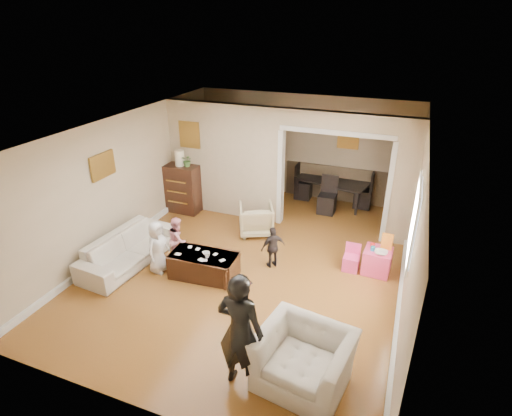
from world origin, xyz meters
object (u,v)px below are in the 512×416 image
at_px(armchair_back, 256,219).
at_px(coffee_cup, 207,255).
at_px(armchair_front, 304,359).
at_px(dresser, 182,188).
at_px(child_kneel_a, 158,247).
at_px(adult_person, 240,332).
at_px(child_toddler, 273,247).
at_px(play_table, 377,261).
at_px(table_lamp, 180,158).
at_px(cyan_cup, 373,249).
at_px(child_kneel_b, 178,239).
at_px(sofa, 129,249).
at_px(dining_table, 333,191).
at_px(coffee_table, 204,265).

height_order(armchair_back, coffee_cup, armchair_back).
distance_m(armchair_back, armchair_front, 4.03).
relative_size(dresser, child_kneel_a, 1.15).
bearing_deg(adult_person, child_toddler, -77.11).
relative_size(armchair_back, play_table, 1.51).
height_order(table_lamp, cyan_cup, table_lamp).
height_order(dresser, table_lamp, table_lamp).
xyz_separation_m(dresser, child_kneel_b, (1.07, -1.97, -0.12)).
distance_m(table_lamp, cyan_cup, 4.75).
xyz_separation_m(armchair_back, table_lamp, (-2.05, 0.41, 1.00)).
distance_m(sofa, dresser, 2.42).
xyz_separation_m(coffee_cup, dining_table, (1.39, 4.11, -0.19)).
height_order(sofa, child_kneel_b, child_kneel_b).
bearing_deg(play_table, cyan_cup, -153.43).
relative_size(coffee_table, play_table, 2.48).
height_order(table_lamp, coffee_cup, table_lamp).
bearing_deg(table_lamp, child_kneel_b, -61.58).
xyz_separation_m(table_lamp, child_kneel_a, (0.92, -2.42, -0.83)).
bearing_deg(play_table, sofa, -162.56).
bearing_deg(table_lamp, coffee_cup, -51.19).
xyz_separation_m(coffee_table, play_table, (2.89, 1.26, 0.01)).
bearing_deg(play_table, armchair_back, 167.17).
distance_m(coffee_table, child_kneel_b, 0.80).
distance_m(dining_table, child_kneel_b, 4.35).
height_order(armchair_front, coffee_cup, armchair_front).
bearing_deg(play_table, child_kneel_b, -164.94).
distance_m(table_lamp, child_kneel_a, 2.72).
bearing_deg(coffee_cup, child_toddler, 40.10).
xyz_separation_m(coffee_table, cyan_cup, (2.79, 1.21, 0.28)).
relative_size(sofa, adult_person, 1.24).
distance_m(armchair_front, coffee_table, 2.82).
height_order(dresser, play_table, dresser).
distance_m(armchair_front, adult_person, 0.91).
distance_m(armchair_back, dresser, 2.10).
height_order(table_lamp, adult_person, adult_person).
distance_m(sofa, child_toddler, 2.73).
bearing_deg(dresser, armchair_back, -11.39).
bearing_deg(child_toddler, armchair_back, -100.44).
distance_m(dining_table, adult_person, 6.01).
height_order(sofa, child_toddler, child_toddler).
bearing_deg(adult_person, sofa, -28.09).
bearing_deg(coffee_cup, child_kneel_a, -173.99).
xyz_separation_m(coffee_table, dining_table, (1.49, 4.06, 0.09)).
height_order(coffee_table, dining_table, dining_table).
bearing_deg(child_toddler, child_kneel_b, -30.79).
relative_size(armchair_back, child_kneel_a, 0.72).
relative_size(play_table, child_kneel_b, 0.53).
height_order(sofa, table_lamp, table_lamp).
distance_m(dresser, child_toddler, 3.21).
distance_m(dresser, child_kneel_a, 2.59).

